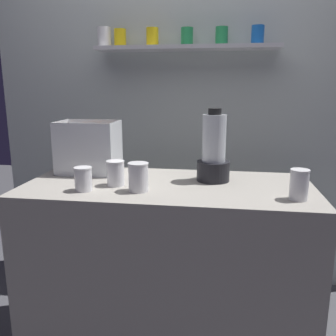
% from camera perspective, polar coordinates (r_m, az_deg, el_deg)
% --- Properties ---
extents(counter, '(1.40, 0.64, 0.90)m').
position_cam_1_polar(counter, '(1.93, 0.00, -15.55)').
color(counter, '#9E998E').
rests_on(counter, ground_plane).
extents(back_wall_unit, '(2.60, 0.24, 2.50)m').
position_cam_1_polar(back_wall_unit, '(2.46, 2.67, 10.48)').
color(back_wall_unit, silver).
rests_on(back_wall_unit, ground_plane).
extents(carrot_display_bin, '(0.32, 0.22, 0.28)m').
position_cam_1_polar(carrot_display_bin, '(2.02, -12.40, 1.81)').
color(carrot_display_bin, white).
rests_on(carrot_display_bin, counter).
extents(blender_pitcher, '(0.16, 0.16, 0.36)m').
position_cam_1_polar(blender_pitcher, '(1.80, 7.26, 2.41)').
color(blender_pitcher, black).
rests_on(blender_pitcher, counter).
extents(juice_cup_beet_far_left, '(0.08, 0.08, 0.11)m').
position_cam_1_polar(juice_cup_beet_far_left, '(1.68, -13.30, -1.86)').
color(juice_cup_beet_far_left, white).
rests_on(juice_cup_beet_far_left, counter).
extents(juice_cup_pomegranate_left, '(0.09, 0.09, 0.12)m').
position_cam_1_polar(juice_cup_pomegranate_left, '(1.74, -8.32, -0.98)').
color(juice_cup_pomegranate_left, white).
rests_on(juice_cup_pomegranate_left, counter).
extents(juice_cup_pomegranate_middle, '(0.09, 0.09, 0.13)m').
position_cam_1_polar(juice_cup_pomegranate_middle, '(1.63, -4.72, -1.65)').
color(juice_cup_pomegranate_middle, white).
rests_on(juice_cup_pomegranate_middle, counter).
extents(juice_cup_carrot_right, '(0.08, 0.08, 0.13)m').
position_cam_1_polar(juice_cup_carrot_right, '(1.60, 20.08, -2.70)').
color(juice_cup_carrot_right, white).
rests_on(juice_cup_carrot_right, counter).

